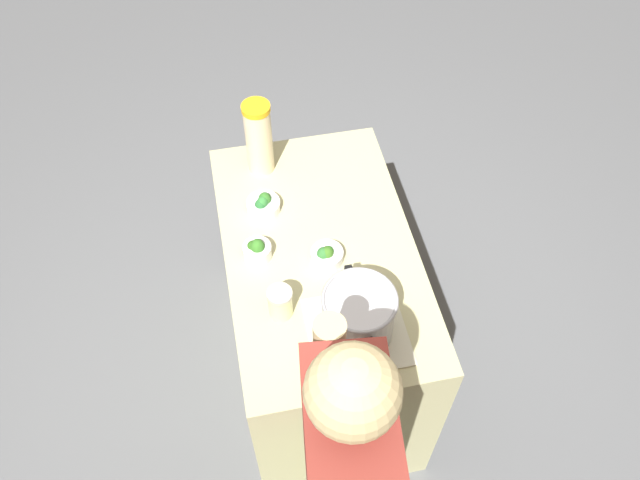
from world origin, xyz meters
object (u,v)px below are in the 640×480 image
(mason_jar, at_px, (280,302))
(broccoli_bowl_center, at_px, (263,204))
(broccoli_bowl_back, at_px, (327,255))
(lemonade_pitcher, at_px, (259,138))
(cooking_pot, at_px, (358,315))
(broccoli_bowl_front, at_px, (257,249))

(mason_jar, height_order, broccoli_bowl_center, mason_jar)
(broccoli_bowl_back, bearing_deg, broccoli_bowl_center, -146.75)
(lemonade_pitcher, distance_m, broccoli_bowl_back, 0.54)
(cooking_pot, height_order, mason_jar, cooking_pot)
(cooking_pot, bearing_deg, mason_jar, -118.76)
(broccoli_bowl_front, bearing_deg, mason_jar, 10.07)
(mason_jar, distance_m, broccoli_bowl_back, 0.26)
(cooking_pot, bearing_deg, lemonade_pitcher, -166.30)
(cooking_pot, distance_m, mason_jar, 0.27)
(broccoli_bowl_front, bearing_deg, cooking_pot, 36.27)
(lemonade_pitcher, relative_size, broccoli_bowl_front, 3.12)
(broccoli_bowl_front, bearing_deg, broccoli_bowl_center, 165.64)
(broccoli_bowl_front, xyz_separation_m, broccoli_bowl_center, (-0.21, 0.05, -0.01))
(cooking_pot, distance_m, lemonade_pitcher, 0.82)
(lemonade_pitcher, bearing_deg, broccoli_bowl_center, -6.47)
(mason_jar, xyz_separation_m, broccoli_bowl_back, (-0.18, 0.19, -0.03))
(mason_jar, relative_size, broccoli_bowl_center, 0.94)
(broccoli_bowl_center, height_order, broccoli_bowl_back, broccoli_bowl_back)
(broccoli_bowl_center, bearing_deg, broccoli_bowl_front, -14.36)
(lemonade_pitcher, relative_size, mason_jar, 2.68)
(cooking_pot, xyz_separation_m, lemonade_pitcher, (-0.80, -0.19, 0.05))
(lemonade_pitcher, height_order, mason_jar, lemonade_pitcher)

